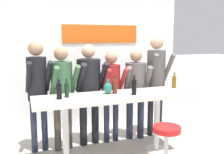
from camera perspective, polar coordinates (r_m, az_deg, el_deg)
name	(u,v)px	position (r m, az deg, el deg)	size (l,w,h in m)	color
back_wall	(88,59)	(5.12, -5.54, 4.22)	(3.95, 0.12, 2.79)	white
tasting_table	(114,104)	(3.72, 0.50, -6.25)	(2.35, 0.64, 0.99)	silver
bar_stool	(166,142)	(3.51, 12.32, -14.40)	(0.39, 0.39, 0.66)	silver
person_far_left	(37,83)	(4.05, -16.71, -1.28)	(0.40, 0.54, 1.77)	#23283D
person_left	(62,87)	(4.04, -11.33, -2.21)	(0.46, 0.57, 1.68)	#473D33
person_center_left	(89,84)	(4.18, -5.28, -1.61)	(0.51, 0.60, 1.71)	black
person_center	(111,86)	(4.28, -0.15, -2.15)	(0.39, 0.50, 1.59)	#23283D
person_center_right	(136,85)	(4.45, 5.45, -1.80)	(0.51, 0.60, 1.61)	#23283D
person_right	(156,74)	(4.63, 10.08, 0.77)	(0.43, 0.57, 1.86)	black
wine_bottle_0	(115,86)	(3.74, 0.66, -1.96)	(0.07, 0.07, 0.26)	#4C1E0F
wine_bottle_1	(134,86)	(3.67, 5.08, -2.01)	(0.07, 0.07, 0.29)	black
wine_bottle_2	(59,90)	(3.47, -12.01, -2.87)	(0.07, 0.07, 0.28)	black
wine_bottle_3	(174,81)	(4.27, 14.03, -0.86)	(0.07, 0.07, 0.26)	brown
wine_bottle_4	(67,89)	(3.56, -10.31, -2.64)	(0.06, 0.06, 0.27)	black
decorative_vase	(108,88)	(3.73, -0.93, -2.52)	(0.13, 0.13, 0.22)	#1E665B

